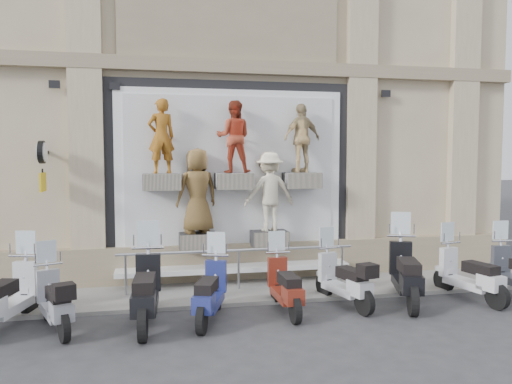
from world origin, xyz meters
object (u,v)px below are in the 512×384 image
Objects in this scene: scooter_b at (8,282)px; scooter_c at (54,288)px; scooter_e at (210,279)px; scooter_f at (285,274)px; scooter_h at (406,260)px; scooter_d at (146,276)px; scooter_i at (470,263)px; guard_rail at (239,271)px; clock_sign_bracket at (42,160)px; scooter_g at (343,269)px.

scooter_c is at bearing -6.90° from scooter_b.
scooter_f is (1.40, 0.20, -0.03)m from scooter_e.
scooter_e is 0.86× the size of scooter_h.
scooter_i is (6.28, 0.21, -0.11)m from scooter_d.
scooter_b is at bearing 174.56° from scooter_d.
guard_rail is 2.75× the size of scooter_i.
scooter_e reaches higher than guard_rail.
scooter_h is (3.84, 0.26, 0.12)m from scooter_e.
clock_sign_bracket is 0.54× the size of scooter_b.
scooter_b reaches higher than scooter_i.
clock_sign_bracket is 0.49× the size of scooter_d.
guard_rail is 2.57m from scooter_d.
scooter_d reaches higher than scooter_i.
scooter_c is 0.82× the size of scooter_h.
scooter_h reaches higher than guard_rail.
scooter_f is 0.99× the size of scooter_g.
scooter_b is 0.90× the size of scooter_h.
scooter_b is 0.83m from scooter_c.
scooter_g is at bearing 9.24° from scooter_d.
guard_rail is 2.90× the size of scooter_c.
scooter_d is 0.99× the size of scooter_h.
scooter_g is (3.69, 0.37, -0.13)m from scooter_d.
scooter_h is 1.36m from scooter_i.
scooter_h is at bearing -18.78° from scooter_g.
guard_rail is at bearing 173.44° from scooter_h.
clock_sign_bracket reaches higher than scooter_h.
scooter_i is at bearing -17.37° from scooter_g.
scooter_g is at bearing -166.23° from scooter_h.
scooter_b is 1.08× the size of scooter_f.
scooter_e is (2.55, -0.05, 0.03)m from scooter_c.
scooter_b is at bearing -167.84° from scooter_e.
scooter_i is (1.35, -0.05, -0.11)m from scooter_h.
scooter_g is (5.93, 0.02, -0.05)m from scooter_b.
scooter_e reaches higher than scooter_c.
guard_rail is 3.74m from scooter_c.
guard_rail is 3.39m from scooter_h.
scooter_f is 1.22m from scooter_g.
scooter_d is 1.09m from scooter_e.
scooter_g is (2.60, 0.37, -0.01)m from scooter_e.
scooter_h reaches higher than scooter_i.
scooter_e is at bearing -172.84° from scooter_f.
scooter_d is at bearing -158.14° from scooter_h.
scooter_d reaches higher than guard_rail.
scooter_i is (8.52, -0.14, -0.03)m from scooter_b.
scooter_b is at bearing -96.98° from clock_sign_bracket.
scooter_f is at bearing 174.31° from scooter_g.
scooter_d is (2.02, -2.18, -1.95)m from clock_sign_bracket.
scooter_f is at bearing 8.12° from scooter_d.
scooter_i is (4.40, -1.50, 0.28)m from guard_rail.
scooter_f is 0.83× the size of scooter_h.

